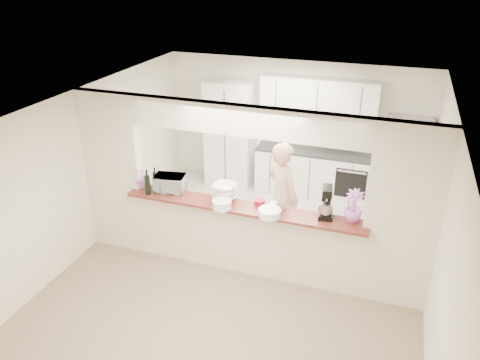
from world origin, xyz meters
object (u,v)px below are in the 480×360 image
at_px(stand_mixer, 326,203).
at_px(refrigerator, 404,167).
at_px(person, 282,197).
at_px(toaster_oven, 170,183).

bearing_deg(stand_mixer, refrigerator, 69.93).
bearing_deg(refrigerator, person, -132.70).
relative_size(toaster_oven, person, 0.25).
distance_m(refrigerator, person, 2.52).
distance_m(refrigerator, toaster_oven, 4.14).
bearing_deg(toaster_oven, refrigerator, 29.06).
relative_size(refrigerator, stand_mixer, 3.95).
height_order(refrigerator, toaster_oven, refrigerator).
distance_m(refrigerator, stand_mixer, 2.79).
bearing_deg(toaster_oven, person, 16.64).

